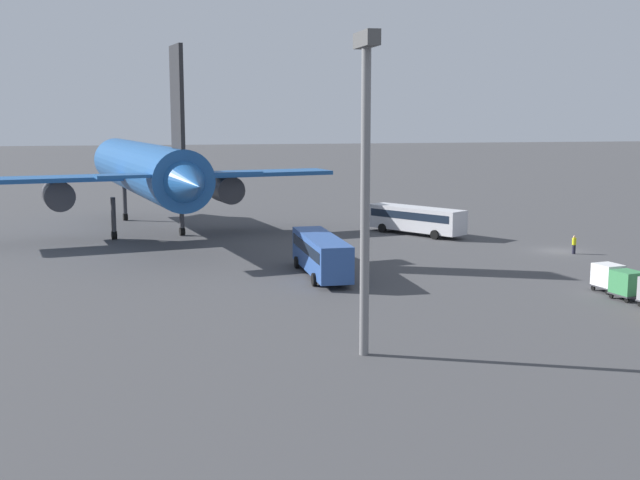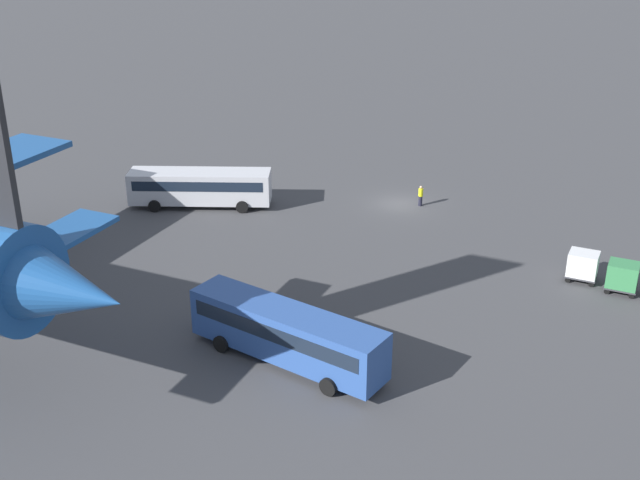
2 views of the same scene
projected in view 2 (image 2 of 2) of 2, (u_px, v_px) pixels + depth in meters
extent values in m
plane|color=#424244|center=(399.00, 204.00, 66.94)|extent=(600.00, 600.00, 0.00)
cone|color=#1E5193|center=(57.00, 289.00, 37.23)|extent=(7.94, 6.14, 4.98)
cube|color=#1E5193|center=(3.00, 266.00, 38.21)|extent=(5.10, 14.63, 0.28)
cube|color=silver|center=(200.00, 186.00, 65.82)|extent=(11.18, 8.50, 2.55)
cube|color=#192333|center=(200.00, 181.00, 65.64)|extent=(10.42, 8.03, 0.82)
cylinder|color=black|center=(154.00, 206.00, 65.12)|extent=(1.00, 0.79, 1.00)
cylinder|color=black|center=(162.00, 194.00, 67.70)|extent=(1.00, 0.79, 1.00)
cylinder|color=black|center=(242.00, 207.00, 64.94)|extent=(1.00, 0.79, 1.00)
cylinder|color=black|center=(246.00, 195.00, 67.52)|extent=(1.00, 0.79, 1.00)
cube|color=#2D5199|center=(287.00, 333.00, 44.04)|extent=(11.97, 2.67, 2.79)
cube|color=#192333|center=(286.00, 325.00, 43.84)|extent=(11.02, 2.70, 0.89)
cylinder|color=black|center=(221.00, 344.00, 45.53)|extent=(1.00, 0.31, 1.00)
cylinder|color=black|center=(251.00, 325.00, 47.51)|extent=(1.00, 0.31, 1.00)
cylinder|color=black|center=(328.00, 387.00, 41.65)|extent=(1.00, 0.31, 1.00)
cylinder|color=black|center=(356.00, 364.00, 43.63)|extent=(1.00, 0.31, 1.00)
cylinder|color=#1E1E2D|center=(420.00, 201.00, 66.41)|extent=(0.32, 0.32, 0.85)
cylinder|color=yellow|center=(421.00, 192.00, 66.11)|extent=(0.38, 0.38, 0.65)
sphere|color=tan|center=(421.00, 187.00, 65.93)|extent=(0.24, 0.24, 0.24)
cube|color=#38383D|center=(621.00, 286.00, 52.27)|extent=(2.23, 1.97, 0.10)
cube|color=#38844C|center=(623.00, 275.00, 51.93)|extent=(2.13, 1.88, 1.60)
cylinder|color=black|center=(607.00, 291.00, 52.13)|extent=(0.37, 0.17, 0.36)
cylinder|color=black|center=(609.00, 283.00, 53.19)|extent=(0.37, 0.17, 0.36)
cylinder|color=black|center=(631.00, 296.00, 51.54)|extent=(0.37, 0.17, 0.36)
cylinder|color=black|center=(633.00, 288.00, 52.60)|extent=(0.37, 0.17, 0.36)
cube|color=#38383D|center=(581.00, 275.00, 53.78)|extent=(2.23, 1.97, 0.10)
cube|color=silver|center=(583.00, 264.00, 53.43)|extent=(2.13, 1.88, 1.60)
cylinder|color=black|center=(568.00, 280.00, 53.64)|extent=(0.37, 0.17, 0.36)
cylinder|color=black|center=(571.00, 272.00, 54.70)|extent=(0.37, 0.17, 0.36)
cylinder|color=black|center=(591.00, 284.00, 53.04)|extent=(0.37, 0.17, 0.36)
cylinder|color=black|center=(594.00, 277.00, 54.10)|extent=(0.37, 0.17, 0.36)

